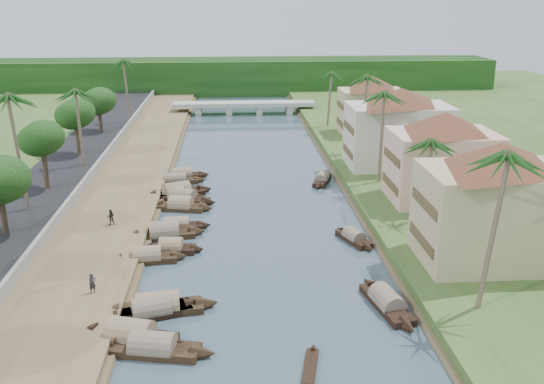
{
  "coord_description": "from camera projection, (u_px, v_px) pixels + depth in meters",
  "views": [
    {
      "loc": [
        -2.71,
        -47.74,
        22.62
      ],
      "look_at": [
        1.67,
        15.36,
        2.0
      ],
      "focal_mm": 40.0,
      "sensor_mm": 36.0,
      "label": 1
    }
  ],
  "objects": [
    {
      "name": "tree_4",
      "position": [
        76.0,
        115.0,
        83.24
      ],
      "size": [
        4.86,
        4.86,
        7.64
      ],
      "color": "#49382A",
      "rests_on": "ground"
    },
    {
      "name": "sampan_8",
      "position": [
        181.0,
        206.0,
        66.88
      ],
      "size": [
        7.6,
        3.36,
        2.28
      ],
      "rotation": [
        0.0,
        0.0,
        -0.22
      ],
      "color": "black",
      "rests_on": "ground"
    },
    {
      "name": "sampan_13",
      "position": [
        183.0,
        175.0,
        78.35
      ],
      "size": [
        7.3,
        2.41,
        2.0
      ],
      "rotation": [
        0.0,
        0.0,
        0.13
      ],
      "color": "black",
      "rests_on": "ground"
    },
    {
      "name": "sampan_14",
      "position": [
        387.0,
        303.0,
        45.88
      ],
      "size": [
        3.36,
        9.03,
        2.16
      ],
      "rotation": [
        0.0,
        0.0,
        1.77
      ],
      "color": "black",
      "rests_on": "ground"
    },
    {
      "name": "sampan_11",
      "position": [
        177.0,
        193.0,
        71.42
      ],
      "size": [
        8.98,
        5.04,
        2.51
      ],
      "rotation": [
        0.0,
        0.0,
        0.37
      ],
      "color": "black",
      "rests_on": "ground"
    },
    {
      "name": "sampan_7",
      "position": [
        176.0,
        226.0,
        61.04
      ],
      "size": [
        7.36,
        2.32,
        1.96
      ],
      "rotation": [
        0.0,
        0.0,
        0.12
      ],
      "color": "black",
      "rests_on": "ground"
    },
    {
      "name": "canoe_1",
      "position": [
        163.0,
        307.0,
        45.93
      ],
      "size": [
        4.6,
        0.79,
        0.74
      ],
      "rotation": [
        0.0,
        0.0,
        0.01
      ],
      "color": "black",
      "rests_on": "ground"
    },
    {
      "name": "sampan_4",
      "position": [
        147.0,
        258.0,
        53.76
      ],
      "size": [
        7.46,
        2.31,
        2.11
      ],
      "rotation": [
        0.0,
        0.0,
        0.1
      ],
      "color": "black",
      "rests_on": "ground"
    },
    {
      "name": "person_far",
      "position": [
        111.0,
        217.0,
        60.22
      ],
      "size": [
        0.89,
        0.77,
        1.58
      ],
      "primitive_type": "imported",
      "rotation": [
        0.0,
        0.0,
        3.39
      ],
      "color": "#2D2B1F",
      "rests_on": "left_bank"
    },
    {
      "name": "sampan_6",
      "position": [
        164.0,
        233.0,
        59.17
      ],
      "size": [
        8.5,
        3.18,
        2.45
      ],
      "rotation": [
        0.0,
        0.0,
        0.16
      ],
      "color": "black",
      "rests_on": "ground"
    },
    {
      "name": "canoe_0",
      "position": [
        310.0,
        370.0,
        38.22
      ],
      "size": [
        2.08,
        6.02,
        0.79
      ],
      "rotation": [
        0.0,
        0.0,
        1.35
      ],
      "color": "black",
      "rests_on": "ground"
    },
    {
      "name": "tree_6",
      "position": [
        431.0,
        124.0,
        80.6
      ],
      "size": [
        4.61,
        4.61,
        7.11
      ],
      "color": "#49382A",
      "rests_on": "ground"
    },
    {
      "name": "sampan_5",
      "position": [
        171.0,
        248.0,
        55.78
      ],
      "size": [
        6.32,
        2.07,
        2.02
      ],
      "rotation": [
        0.0,
        0.0,
        -0.09
      ],
      "color": "black",
      "rests_on": "ground"
    },
    {
      "name": "palm_8",
      "position": [
        125.0,
        62.0,
        103.69
      ],
      "size": [
        3.2,
        3.2,
        12.1
      ],
      "color": "#74654D",
      "rests_on": "ground"
    },
    {
      "name": "left_bank",
      "position": [
        118.0,
        196.0,
        70.27
      ],
      "size": [
        10.0,
        180.0,
        0.8
      ],
      "primitive_type": "cube",
      "color": "brown",
      "rests_on": "ground"
    },
    {
      "name": "bridge",
      "position": [
        244.0,
        105.0,
        120.23
      ],
      "size": [
        28.0,
        4.0,
        2.4
      ],
      "color": "#A2A198",
      "rests_on": "ground"
    },
    {
      "name": "sampan_0",
      "position": [
        153.0,
        348.0,
        39.97
      ],
      "size": [
        8.84,
        3.44,
        2.27
      ],
      "rotation": [
        0.0,
        0.0,
        -0.2
      ],
      "color": "black",
      "rests_on": "ground"
    },
    {
      "name": "sampan_2",
      "position": [
        158.0,
        308.0,
        45.15
      ],
      "size": [
        9.51,
        3.13,
        2.43
      ],
      "rotation": [
        0.0,
        0.0,
        0.14
      ],
      "color": "black",
      "rests_on": "ground"
    },
    {
      "name": "tree_3",
      "position": [
        42.0,
        139.0,
        68.18
      ],
      "size": [
        4.65,
        4.65,
        7.77
      ],
      "color": "#49382A",
      "rests_on": "ground"
    },
    {
      "name": "palm_6",
      "position": [
        76.0,
        92.0,
        76.12
      ],
      "size": [
        3.2,
        3.2,
        11.36
      ],
      "color": "#74654D",
      "rests_on": "ground"
    },
    {
      "name": "treeline",
      "position": [
        241.0,
        76.0,
        146.08
      ],
      "size": [
        120.0,
        14.0,
        8.0
      ],
      "color": "#0F330E",
      "rests_on": "ground"
    },
    {
      "name": "sampan_16",
      "position": [
        322.0,
        179.0,
        76.59
      ],
      "size": [
        3.67,
        7.2,
        1.81
      ],
      "rotation": [
        0.0,
        0.0,
        1.23
      ],
      "color": "black",
      "rests_on": "ground"
    },
    {
      "name": "person_near",
      "position": [
        92.0,
        283.0,
        46.36
      ],
      "size": [
        0.69,
        0.66,
        1.59
      ],
      "primitive_type": "imported",
      "rotation": [
        0.0,
        0.0,
        0.68
      ],
      "color": "#24242B",
      "rests_on": "left_bank"
    },
    {
      "name": "palm_2",
      "position": [
        384.0,
        95.0,
        69.82
      ],
      "size": [
        3.2,
        3.2,
        12.21
      ],
      "color": "#74654D",
      "rests_on": "ground"
    },
    {
      "name": "building_distant",
      "position": [
        371.0,
        104.0,
        97.49
      ],
      "size": [
        12.62,
        12.62,
        9.2
      ],
      "color": "tan",
      "rests_on": "right_bank"
    },
    {
      "name": "sampan_1",
      "position": [
        131.0,
        337.0,
        41.28
      ],
      "size": [
        8.99,
        4.51,
        2.57
      ],
      "rotation": [
        0.0,
        0.0,
        -0.3
      ],
      "color": "black",
      "rests_on": "ground"
    },
    {
      "name": "building_near",
      "position": [
        496.0,
        202.0,
        49.85
      ],
      "size": [
        14.85,
        14.85,
        10.2
      ],
      "color": "tan",
      "rests_on": "right_bank"
    },
    {
      "name": "right_bank",
      "position": [
        413.0,
        188.0,
        72.51
      ],
      "size": [
        16.0,
        180.0,
        1.2
      ],
      "primitive_type": "cube",
      "color": "#2D5020",
      "rests_on": "ground"
    },
    {
      "name": "palm_0",
      "position": [
        498.0,
        158.0,
        40.23
      ],
      "size": [
        3.2,
        3.2,
        12.91
      ],
      "color": "#74654D",
      "rests_on": "ground"
    },
    {
      "name": "sampan_15",
      "position": [
        354.0,
        238.0,
        58.16
      ],
      "size": [
        3.6,
        6.39,
        1.78
      ],
      "rotation": [
        0.0,
        0.0,
        1.96
      ],
      "color": "black",
      "rests_on": "ground"
    },
    {
      "name": "canoe_2",
      "position": [
        188.0,
        187.0,
        74.54
      ],
      "size": [
        5.94,
        3.84,
        0.91
      ],
      "rotation": [
        0.0,
        0.0,
        -0.5
      ],
      "color": "black",
      "rests_on": "ground"
    },
    {
      "name": "sampan_9",
      "position": [
        182.0,
        198.0,
        69.59
      ],
      "size": [
        8.63,
        5.16,
        2.21
      ],
      "rotation": [
        0.0,
        0.0,
        -0.43
      ],
      "color": "black",
      "rests_on": "ground"
    },
    {
      "name": "sampan_12",
      "position": [
        175.0,
        180.0,
        76.18
      ],
      "size": [
        7.94,
        2.15,
        1.91
      ],
      "rotation": [
        0.0,
        0.0,
        0.1
      ],
      "color": "black",
      "rests_on": "ground"
    },
    {
      "name": "sampan_10",
      "position": [
        175.0,
        194.0,
        70.85
      ],
      "size": [
        7.4,
        3.04,
        2.03
      ],
      "rotation": [
        0.0,
        0.0,
        -0.22
      ],
      "color": "black",
      "rests_on": "ground"
    },
    {
      "name": "palm_7",
      "position": [
        329.0,
        74.0,
        101.49
      ],
      "size": [
        3.2,
        3.2,
        10.52
      ],
      "color": "#74654D",
      "rests_on": "ground"
    },
    {
      "name": "road",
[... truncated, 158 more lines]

